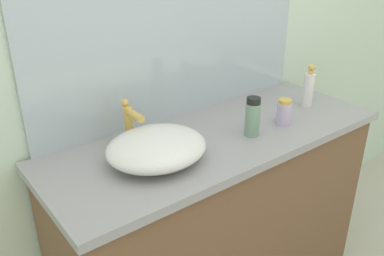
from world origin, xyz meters
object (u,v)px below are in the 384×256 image
at_px(soap_dispenser, 309,88).
at_px(lotion_bottle, 253,117).
at_px(sink_basin, 157,147).
at_px(perfume_bottle, 284,112).

relative_size(soap_dispenser, lotion_bottle, 1.27).
bearing_deg(sink_basin, soap_dispenser, 0.18).
distance_m(sink_basin, soap_dispenser, 0.81).
xyz_separation_m(sink_basin, lotion_bottle, (0.40, -0.06, 0.03)).
distance_m(sink_basin, perfume_bottle, 0.58).
xyz_separation_m(sink_basin, perfume_bottle, (0.58, -0.06, 0.00)).
distance_m(soap_dispenser, lotion_bottle, 0.42).
relative_size(soap_dispenser, perfume_bottle, 1.84).
bearing_deg(perfume_bottle, soap_dispenser, 15.37).
relative_size(lotion_bottle, perfume_bottle, 1.45).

